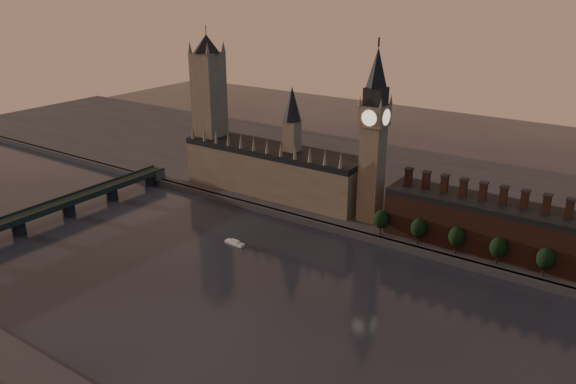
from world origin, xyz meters
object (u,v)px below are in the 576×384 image
(big_ben, at_px, (374,135))
(river_boat, at_px, (235,243))
(westminster_bridge, at_px, (39,214))
(victoria_tower, at_px, (209,103))

(big_ben, distance_m, river_boat, 100.58)
(westminster_bridge, bearing_deg, big_ben, 34.33)
(victoria_tower, relative_size, river_boat, 8.49)
(westminster_bridge, relative_size, river_boat, 15.73)
(victoria_tower, xyz_separation_m, river_boat, (79.30, -71.52, -58.13))
(big_ben, bearing_deg, westminster_bridge, -145.67)
(big_ben, relative_size, westminster_bridge, 0.54)
(big_ben, bearing_deg, river_boat, -127.32)
(big_ben, relative_size, river_boat, 8.41)
(victoria_tower, bearing_deg, big_ben, -2.20)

